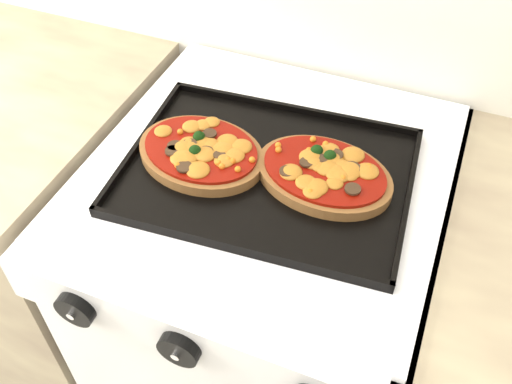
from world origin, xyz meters
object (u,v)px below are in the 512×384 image
at_px(stove, 266,312).
at_px(pizza_right, 324,173).
at_px(pizza_left, 201,151).
at_px(baking_tray, 267,171).

xyz_separation_m(stove, pizza_right, (0.10, -0.01, 0.48)).
relative_size(pizza_left, pizza_right, 0.98).
relative_size(baking_tray, pizza_right, 2.06).
distance_m(stove, pizza_right, 0.49).
height_order(baking_tray, pizza_left, pizza_left).
relative_size(stove, pizza_right, 4.07).
xyz_separation_m(baking_tray, pizza_left, (-0.11, -0.01, 0.01)).
bearing_deg(baking_tray, pizza_left, -178.38).
distance_m(pizza_left, pizza_right, 0.21).
bearing_deg(stove, pizza_left, -162.56).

